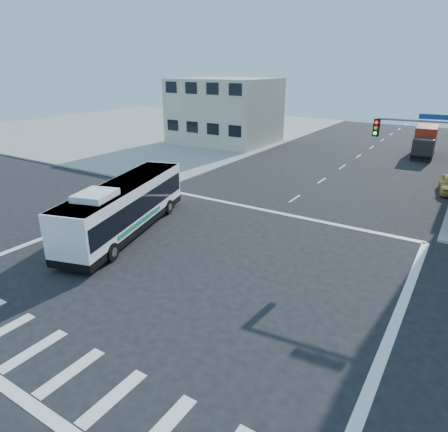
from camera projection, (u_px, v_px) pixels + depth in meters
The scene contains 6 objects.
ground at pixel (192, 267), 19.93m from camera, with size 120.00×120.00×0.00m, color black.
sidewalk_nw at pixel (148, 127), 65.09m from camera, with size 50.00×50.00×0.15m, color gray.
building_west at pixel (225, 111), 50.72m from camera, with size 12.06×10.06×8.00m.
signal_mast_ne at pixel (437, 152), 22.00m from camera, with size 7.91×1.13×8.07m.
transit_bus at pixel (125, 206), 23.58m from camera, with size 5.56×11.58×3.36m.
box_truck at pixel (425, 142), 44.02m from camera, with size 2.48×7.17×3.18m.
Camera 1 is at (10.87, -14.10, 9.45)m, focal length 32.00 mm.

